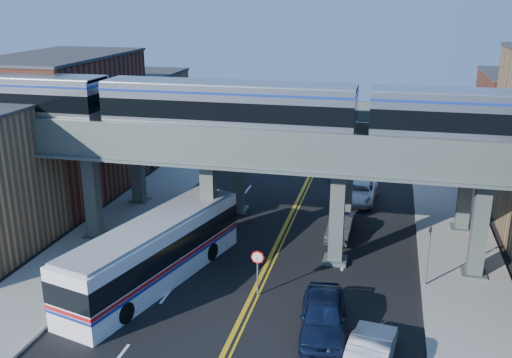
{
  "coord_description": "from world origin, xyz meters",
  "views": [
    {
      "loc": [
        6.53,
        -23.85,
        15.53
      ],
      "look_at": [
        -0.59,
        6.39,
        5.5
      ],
      "focal_mm": 40.0,
      "sensor_mm": 36.0,
      "label": 1
    }
  ],
  "objects_px": {
    "car_lane_b": "(341,227)",
    "car_lane_a": "(323,316)",
    "car_lane_c": "(360,192)",
    "car_lane_d": "(342,167)",
    "car_parked_curb": "(370,354)",
    "transit_bus": "(155,252)",
    "transit_train": "(228,108)",
    "stop_sign": "(258,266)",
    "traffic_signal": "(428,249)"
  },
  "relations": [
    {
      "from": "car_lane_b",
      "to": "car_lane_d",
      "type": "xyz_separation_m",
      "value": [
        -1.1,
        13.87,
        0.07
      ]
    },
    {
      "from": "transit_train",
      "to": "car_parked_curb",
      "type": "xyz_separation_m",
      "value": [
        9.17,
        -10.28,
        -8.39
      ]
    },
    {
      "from": "traffic_signal",
      "to": "car_lane_d",
      "type": "relative_size",
      "value": 0.75
    },
    {
      "from": "stop_sign",
      "to": "traffic_signal",
      "type": "height_order",
      "value": "traffic_signal"
    },
    {
      "from": "transit_train",
      "to": "car_lane_c",
      "type": "height_order",
      "value": "transit_train"
    },
    {
      "from": "car_lane_a",
      "to": "car_parked_curb",
      "type": "bearing_deg",
      "value": -52.31
    },
    {
      "from": "traffic_signal",
      "to": "transit_train",
      "type": "bearing_deg",
      "value": 170.43
    },
    {
      "from": "car_lane_c",
      "to": "car_parked_curb",
      "type": "bearing_deg",
      "value": -81.73
    },
    {
      "from": "car_lane_a",
      "to": "car_parked_curb",
      "type": "relative_size",
      "value": 1.06
    },
    {
      "from": "car_lane_a",
      "to": "car_lane_c",
      "type": "xyz_separation_m",
      "value": [
        0.63,
        19.17,
        -0.21
      ]
    },
    {
      "from": "transit_train",
      "to": "stop_sign",
      "type": "relative_size",
      "value": 17.6
    },
    {
      "from": "car_parked_curb",
      "to": "car_lane_d",
      "type": "bearing_deg",
      "value": -75.57
    },
    {
      "from": "stop_sign",
      "to": "traffic_signal",
      "type": "xyz_separation_m",
      "value": [
        8.9,
        3.0,
        0.54
      ]
    },
    {
      "from": "car_lane_a",
      "to": "car_lane_c",
      "type": "distance_m",
      "value": 19.18
    },
    {
      "from": "transit_bus",
      "to": "car_parked_curb",
      "type": "bearing_deg",
      "value": -99.7
    },
    {
      "from": "car_lane_d",
      "to": "traffic_signal",
      "type": "bearing_deg",
      "value": -79.7
    },
    {
      "from": "car_lane_a",
      "to": "car_lane_b",
      "type": "xyz_separation_m",
      "value": [
        -0.22,
        11.74,
        -0.21
      ]
    },
    {
      "from": "car_lane_a",
      "to": "stop_sign",
      "type": "bearing_deg",
      "value": 138.43
    },
    {
      "from": "transit_bus",
      "to": "traffic_signal",
      "type": "bearing_deg",
      "value": -64.85
    },
    {
      "from": "transit_train",
      "to": "car_lane_d",
      "type": "bearing_deg",
      "value": 72.75
    },
    {
      "from": "transit_train",
      "to": "car_lane_a",
      "type": "distance_m",
      "value": 13.31
    },
    {
      "from": "traffic_signal",
      "to": "car_lane_d",
      "type": "distance_m",
      "value": 20.83
    },
    {
      "from": "car_lane_a",
      "to": "car_lane_c",
      "type": "bearing_deg",
      "value": 82.53
    },
    {
      "from": "transit_train",
      "to": "transit_bus",
      "type": "bearing_deg",
      "value": -122.59
    },
    {
      "from": "traffic_signal",
      "to": "car_lane_c",
      "type": "bearing_deg",
      "value": 108.18
    },
    {
      "from": "stop_sign",
      "to": "car_lane_a",
      "type": "xyz_separation_m",
      "value": [
        3.89,
        -2.82,
        -0.83
      ]
    },
    {
      "from": "transit_bus",
      "to": "car_lane_d",
      "type": "distance_m",
      "value": 24.11
    },
    {
      "from": "stop_sign",
      "to": "traffic_signal",
      "type": "distance_m",
      "value": 9.41
    },
    {
      "from": "car_lane_c",
      "to": "transit_bus",
      "type": "bearing_deg",
      "value": -119.33
    },
    {
      "from": "stop_sign",
      "to": "car_lane_c",
      "type": "relative_size",
      "value": 0.51
    },
    {
      "from": "car_lane_d",
      "to": "car_lane_b",
      "type": "bearing_deg",
      "value": -92.92
    },
    {
      "from": "car_lane_b",
      "to": "car_lane_a",
      "type": "bearing_deg",
      "value": -85.63
    },
    {
      "from": "car_lane_a",
      "to": "car_lane_d",
      "type": "distance_m",
      "value": 25.64
    },
    {
      "from": "traffic_signal",
      "to": "car_lane_a",
      "type": "xyz_separation_m",
      "value": [
        -5.01,
        -5.82,
        -1.38
      ]
    },
    {
      "from": "car_lane_a",
      "to": "car_lane_b",
      "type": "distance_m",
      "value": 11.74
    },
    {
      "from": "car_lane_a",
      "to": "car_parked_curb",
      "type": "xyz_separation_m",
      "value": [
        2.31,
        -2.46,
        -0.08
      ]
    },
    {
      "from": "stop_sign",
      "to": "transit_bus",
      "type": "xyz_separation_m",
      "value": [
        -5.99,
        0.26,
        0.01
      ]
    },
    {
      "from": "transit_bus",
      "to": "car_parked_curb",
      "type": "relative_size",
      "value": 2.68
    },
    {
      "from": "car_lane_b",
      "to": "car_lane_c",
      "type": "xyz_separation_m",
      "value": [
        0.85,
        7.44,
        -0.0
      ]
    },
    {
      "from": "transit_train",
      "to": "car_lane_a",
      "type": "height_order",
      "value": "transit_train"
    },
    {
      "from": "stop_sign",
      "to": "car_parked_curb",
      "type": "xyz_separation_m",
      "value": [
        6.2,
        -5.28,
        -0.92
      ]
    },
    {
      "from": "traffic_signal",
      "to": "transit_bus",
      "type": "distance_m",
      "value": 15.15
    },
    {
      "from": "car_lane_a",
      "to": "car_lane_c",
      "type": "height_order",
      "value": "car_lane_a"
    },
    {
      "from": "car_lane_c",
      "to": "car_lane_d",
      "type": "distance_m",
      "value": 6.72
    },
    {
      "from": "traffic_signal",
      "to": "car_parked_curb",
      "type": "xyz_separation_m",
      "value": [
        -2.7,
        -8.28,
        -1.46
      ]
    },
    {
      "from": "stop_sign",
      "to": "car_lane_c",
      "type": "distance_m",
      "value": 17.0
    },
    {
      "from": "transit_train",
      "to": "car_lane_c",
      "type": "bearing_deg",
      "value": 56.62
    },
    {
      "from": "transit_bus",
      "to": "car_lane_c",
      "type": "bearing_deg",
      "value": -18.41
    },
    {
      "from": "car_lane_b",
      "to": "car_lane_c",
      "type": "distance_m",
      "value": 7.48
    },
    {
      "from": "car_lane_a",
      "to": "transit_bus",
      "type": "bearing_deg",
      "value": 157.07
    }
  ]
}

